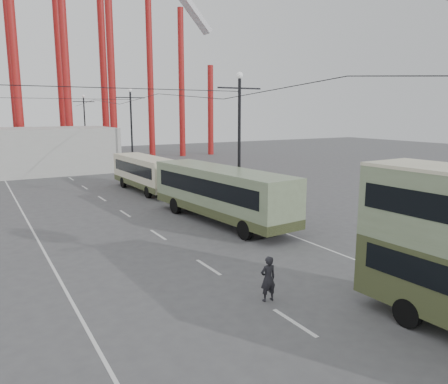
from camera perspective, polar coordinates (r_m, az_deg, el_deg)
ground at (r=13.42m, az=24.47°, el=-21.09°), size 160.00×160.00×0.00m
road_markings at (r=28.32m, az=-11.10°, el=-3.67°), size 12.52×120.00×0.01m
lamp_post_mid at (r=28.81m, az=2.00°, el=6.19°), size 3.20×0.44×9.32m
lamp_post_far at (r=48.83m, az=-11.97°, el=7.71°), size 3.20×0.44×9.32m
lamp_post_distant at (r=70.05m, az=-17.70°, el=8.21°), size 3.20×0.44×9.32m
fairground_shed at (r=53.64m, az=-26.18°, el=4.77°), size 22.00×10.00×5.00m
single_decker_green at (r=27.15m, az=-0.44°, el=0.02°), size 3.88×12.12×3.37m
single_decker_cream at (r=38.43m, az=-10.23°, el=2.59°), size 2.80×9.65×2.97m
pedestrian at (r=16.21m, az=5.77°, el=-11.20°), size 0.65×0.45×1.70m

